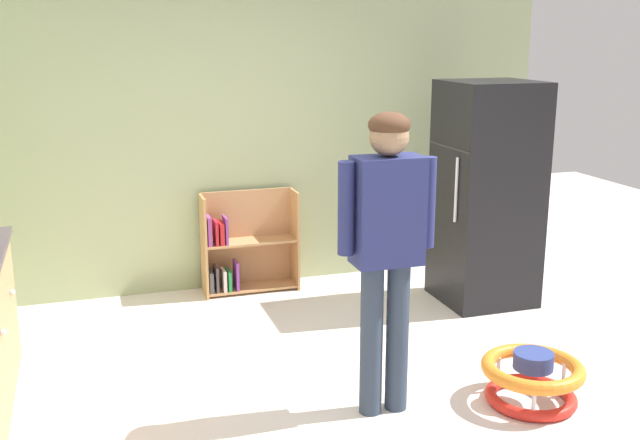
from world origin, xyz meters
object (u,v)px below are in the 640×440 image
(refrigerator, at_px, (487,194))
(standing_person, at_px, (387,235))
(bookshelf, at_px, (243,248))
(baby_walker, at_px, (532,378))

(refrigerator, xyz_separation_m, standing_person, (-1.49, -1.48, 0.17))
(refrigerator, height_order, standing_person, refrigerator)
(refrigerator, relative_size, bookshelf, 2.09)
(standing_person, bearing_deg, baby_walker, -12.25)
(refrigerator, relative_size, baby_walker, 2.95)
(bookshelf, bearing_deg, standing_person, -81.92)
(refrigerator, height_order, bookshelf, refrigerator)
(standing_person, distance_m, baby_walker, 1.27)
(refrigerator, bearing_deg, baby_walker, -110.32)
(bookshelf, bearing_deg, baby_walker, -64.37)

